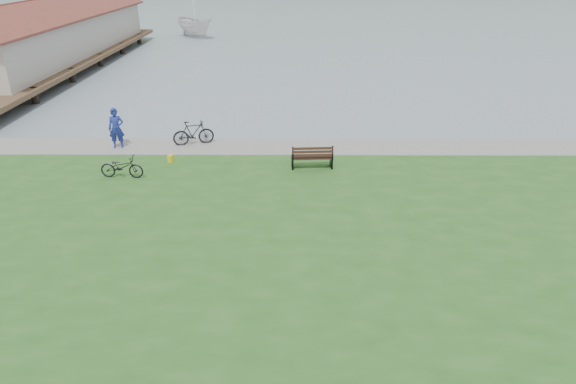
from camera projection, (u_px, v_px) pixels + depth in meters
name	position (u px, v px, depth m)	size (l,w,h in m)	color
ground	(309.00, 227.00, 17.29)	(600.00, 600.00, 0.00)	gray
lawn	(311.00, 253.00, 15.39)	(34.00, 20.00, 0.40)	#275A1F
shoreline_path	(304.00, 147.00, 23.39)	(34.00, 2.20, 0.03)	gray
pier_pavilion	(51.00, 34.00, 41.30)	(8.00, 36.00, 5.40)	#4C3826
park_bench	(312.00, 157.00, 20.82)	(1.70, 0.78, 1.03)	black
person	(116.00, 125.00, 22.81)	(0.79, 0.54, 2.17)	navy
bicycle_a	(122.00, 167.00, 19.99)	(1.71, 0.60, 0.89)	black
bicycle_b	(193.00, 133.00, 23.46)	(1.88, 0.54, 1.13)	black
sailboat	(196.00, 37.00, 58.13)	(10.05, 10.23, 26.50)	silver
pannier	(171.00, 158.00, 21.65)	(0.18, 0.28, 0.30)	yellow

